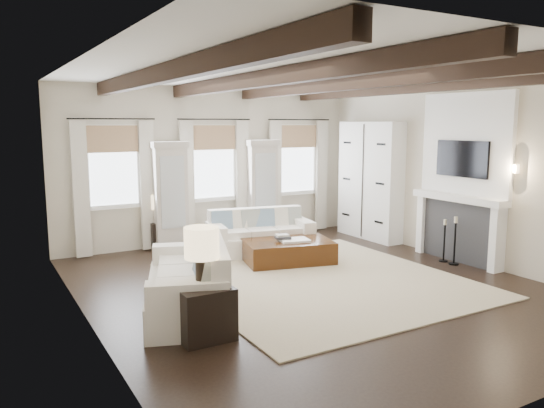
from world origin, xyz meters
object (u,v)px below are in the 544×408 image
ottoman (288,252)px  side_table_front (203,312)px  sofa_left (192,282)px  side_table_back (159,235)px  sofa_back (259,235)px

ottoman → side_table_front: (-2.61, -2.36, 0.11)m
sofa_left → side_table_back: size_ratio=4.48×
ottoman → side_table_front: bearing=-124.3°
sofa_back → side_table_front: size_ratio=3.42×
sofa_back → side_table_front: bearing=-127.6°
side_table_front → ottoman: bearing=42.1°
sofa_back → ottoman: 0.91m
sofa_left → side_table_back: sofa_left is taller
side_table_back → ottoman: bearing=-53.1°
sofa_left → side_table_back: (0.73, 3.67, -0.12)m
sofa_back → side_table_front: (-2.51, -3.26, -0.04)m
ottoman → side_table_back: side_table_back is taller
sofa_back → side_table_front: sofa_back is taller
sofa_back → sofa_left: (-2.30, -2.36, 0.04)m
sofa_back → sofa_left: size_ratio=0.87×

